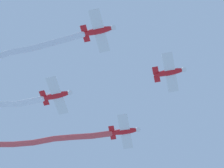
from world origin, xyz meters
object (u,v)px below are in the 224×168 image
object	(u,v)px
airplane_lead	(170,72)
airplane_right_wing	(99,31)
airplane_slot	(57,95)
airplane_left_wing	(125,131)

from	to	relation	value
airplane_lead	airplane_right_wing	world-z (taller)	airplane_right_wing
airplane_slot	airplane_right_wing	bearing A→B (deg)	-43.45
airplane_left_wing	airplane_slot	distance (m)	10.98
airplane_right_wing	airplane_slot	size ratio (longest dim) A/B	1.00
airplane_lead	airplane_left_wing	xyz separation A→B (m)	(6.70, -8.69, -0.40)
airplane_left_wing	airplane_slot	world-z (taller)	airplane_slot
airplane_lead	airplane_right_wing	distance (m)	10.98
airplane_lead	airplane_slot	distance (m)	15.52
airplane_lead	airplane_left_wing	distance (m)	10.98
airplane_left_wing	airplane_slot	xyz separation A→B (m)	(8.69, 6.71, 0.20)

